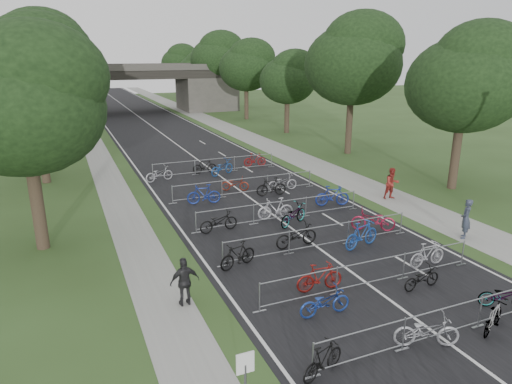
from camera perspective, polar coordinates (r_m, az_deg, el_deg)
road at (r=56.93m, az=-12.76°, el=7.93°), size 11.00×140.00×0.01m
sidewalk_right at (r=58.88m, az=-5.02°, el=8.57°), size 3.00×140.00×0.01m
sidewalk_left at (r=56.09m, az=-20.35°, el=7.17°), size 2.00×140.00×0.01m
lane_markings at (r=56.93m, az=-12.76°, el=7.93°), size 0.12×140.00×0.00m
overpass_bridge at (r=71.28m, az=-15.28°, el=12.35°), size 31.00×8.00×7.05m
park_sign at (r=11.53m, az=-1.35°, el=-21.70°), size 0.45×0.06×1.83m
tree_left_0 at (r=21.44m, az=-26.89°, el=9.83°), size 6.72×6.72×10.25m
tree_right_0 at (r=31.55m, az=24.93°, el=12.58°), size 7.17×7.17×10.93m
tree_left_1 at (r=33.36m, az=-26.07°, el=13.25°), size 7.56×7.56×11.53m
tree_right_1 at (r=40.60m, az=12.21°, el=15.73°), size 8.18×8.18×12.47m
tree_left_2 at (r=45.33m, az=-25.67°, el=14.86°), size 8.40×8.40×12.81m
tree_right_2 at (r=50.97m, az=4.12°, el=14.02°), size 6.16×6.16×9.39m
tree_left_3 at (r=57.36m, az=-25.12°, el=13.38°), size 6.72×6.72×10.25m
tree_right_3 at (r=61.85m, az=-1.11°, el=15.46°), size 7.17×7.17×10.93m
tree_left_4 at (r=69.33m, az=-25.02°, el=14.42°), size 7.56×7.56×11.53m
tree_right_4 at (r=73.10m, az=-4.80°, el=16.39°), size 8.18×8.18×12.47m
tree_left_5 at (r=81.32m, az=-24.95°, el=15.14°), size 8.40×8.40×12.81m
tree_right_5 at (r=84.60m, az=-7.44°, el=15.05°), size 6.16×6.16×9.39m
tree_left_6 at (r=93.34m, az=-24.71°, el=14.20°), size 6.72×6.72×10.25m
tree_right_6 at (r=96.17m, az=-9.51°, el=15.75°), size 7.17×7.17×10.93m
barrier_row_1 at (r=15.67m, az=22.38°, el=-14.86°), size 9.70×0.08×1.10m
barrier_row_2 at (r=17.97m, az=14.22°, el=-9.79°), size 9.70×0.08×1.10m
barrier_row_3 at (r=20.81m, az=7.94°, el=-5.63°), size 9.70×0.08×1.10m
barrier_row_4 at (r=24.09m, az=3.07°, el=-2.32°), size 9.70×0.08×1.10m
barrier_row_5 at (r=28.44m, az=-1.36°, el=0.73°), size 9.70×0.08×1.10m
barrier_row_6 at (r=33.91m, az=-5.14°, el=3.32°), size 9.70×0.08×1.10m
bike_4 at (r=13.32m, az=8.37°, el=-20.06°), size 1.70×1.00×0.98m
bike_5 at (r=15.13m, az=20.55°, el=-15.96°), size 2.08×1.41×1.04m
bike_6 at (r=16.67m, az=27.56°, el=-13.80°), size 1.66×1.06×0.97m
bike_7 at (r=18.27m, az=28.58°, el=-11.36°), size 1.75×1.38×0.89m
bike_8 at (r=15.87m, az=8.59°, el=-13.46°), size 1.88×0.72×0.98m
bike_9 at (r=17.28m, az=7.95°, el=-10.52°), size 1.87×0.68×1.10m
bike_10 at (r=18.39m, az=20.01°, el=-10.08°), size 1.70×0.67×0.88m
bike_11 at (r=20.21m, az=20.65°, el=-7.33°), size 1.80×0.54×1.08m
bike_12 at (r=18.89m, az=-2.29°, el=-7.89°), size 1.89×1.08×1.09m
bike_13 at (r=20.87m, az=5.06°, el=-5.44°), size 2.14×0.86×1.10m
bike_14 at (r=21.23m, az=13.07°, el=-5.22°), size 2.17×1.06×1.26m
bike_15 at (r=23.37m, az=14.46°, el=-3.42°), size 2.22×1.76×1.13m
bike_16 at (r=22.61m, az=-4.70°, el=-3.71°), size 2.07×0.91×1.05m
bike_17 at (r=24.20m, az=2.46°, el=-2.11°), size 2.02×0.81×1.18m
bike_18 at (r=23.49m, az=4.66°, el=-2.86°), size 2.18×1.61×1.09m
bike_19 at (r=26.67m, az=9.51°, el=-0.48°), size 2.09×1.09×1.21m
bike_20 at (r=26.83m, az=-6.55°, el=-0.28°), size 2.03×0.92×1.18m
bike_21 at (r=29.27m, az=-2.65°, el=1.03°), size 1.88×1.32×0.94m
bike_22 at (r=28.22m, az=1.92°, el=0.66°), size 1.97×0.75×1.15m
bike_23 at (r=29.40m, az=3.32°, el=1.20°), size 2.02×0.76×1.05m
bike_24 at (r=32.18m, az=-12.02°, el=2.23°), size 2.10×1.15×1.05m
bike_25 at (r=33.79m, az=-6.43°, el=3.21°), size 1.81×0.68×1.07m
bike_26 at (r=33.19m, az=-4.28°, el=3.08°), size 2.27×1.64×1.13m
bike_27 at (r=35.69m, az=-0.14°, el=4.06°), size 1.84×0.73×1.08m
pedestrian_a at (r=23.80m, az=24.75°, el=-3.08°), size 0.83×0.81×1.92m
pedestrian_b at (r=28.68m, az=16.63°, el=1.01°), size 1.01×0.83×1.92m
pedestrian_c at (r=16.28m, az=-8.89°, el=-11.04°), size 1.05×0.46×1.78m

